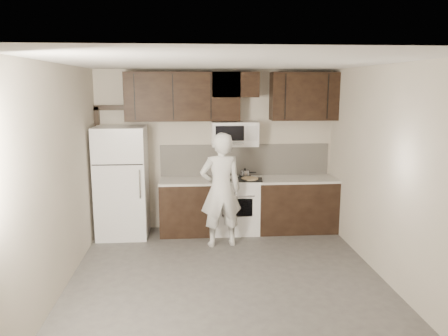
{
  "coord_description": "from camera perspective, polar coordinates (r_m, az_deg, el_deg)",
  "views": [
    {
      "loc": [
        -0.45,
        -5.11,
        2.44
      ],
      "look_at": [
        0.03,
        0.9,
        1.3
      ],
      "focal_mm": 35.0,
      "sensor_mm": 36.0,
      "label": 1
    }
  ],
  "objects": [
    {
      "name": "backsplash",
      "position": [
        7.51,
        2.77,
        1.08
      ],
      "size": [
        2.9,
        0.02,
        0.54
      ],
      "primitive_type": "cube",
      "color": "beige",
      "rests_on": "counter_run"
    },
    {
      "name": "ceiling",
      "position": [
        5.13,
        0.47,
        13.64
      ],
      "size": [
        4.5,
        4.5,
        0.0
      ],
      "primitive_type": "plane",
      "rotation": [
        3.14,
        0.0,
        0.0
      ],
      "color": "white",
      "rests_on": "back_wall"
    },
    {
      "name": "person",
      "position": [
        6.63,
        -0.42,
        -2.89
      ],
      "size": [
        0.7,
        0.51,
        1.76
      ],
      "primitive_type": "imported",
      "rotation": [
        0.0,
        0.0,
        3.29
      ],
      "color": "silver",
      "rests_on": "floor"
    },
    {
      "name": "stove",
      "position": [
        7.36,
        1.47,
        -4.86
      ],
      "size": [
        0.76,
        0.66,
        0.94
      ],
      "color": "white",
      "rests_on": "floor"
    },
    {
      "name": "refrigerator",
      "position": [
        7.25,
        -13.18,
        -1.8
      ],
      "size": [
        0.8,
        0.76,
        1.8
      ],
      "color": "white",
      "rests_on": "floor"
    },
    {
      "name": "microwave",
      "position": [
        7.25,
        1.41,
        4.49
      ],
      "size": [
        0.76,
        0.42,
        0.4
      ],
      "color": "white",
      "rests_on": "upper_cabinets"
    },
    {
      "name": "door_trim",
      "position": [
        7.56,
        -15.71,
        1.27
      ],
      "size": [
        0.5,
        0.08,
        2.12
      ],
      "color": "black",
      "rests_on": "floor"
    },
    {
      "name": "counter_run",
      "position": [
        7.4,
        3.81,
        -4.84
      ],
      "size": [
        2.95,
        0.64,
        0.91
      ],
      "color": "black",
      "rests_on": "floor"
    },
    {
      "name": "upper_cabinets",
      "position": [
        7.22,
        0.69,
        9.49
      ],
      "size": [
        3.48,
        0.35,
        0.78
      ],
      "color": "black",
      "rests_on": "back_wall"
    },
    {
      "name": "back_wall",
      "position": [
        7.45,
        -1.05,
        2.34
      ],
      "size": [
        4.0,
        0.0,
        4.0
      ],
      "primitive_type": "plane",
      "rotation": [
        1.57,
        0.0,
        0.0
      ],
      "color": "#BAB19E",
      "rests_on": "ground"
    },
    {
      "name": "baking_tray",
      "position": [
        7.15,
        3.39,
        -1.53
      ],
      "size": [
        0.44,
        0.35,
        0.02
      ],
      "primitive_type": "cube",
      "rotation": [
        0.0,
        0.0,
        -0.12
      ],
      "color": "black",
      "rests_on": "counter_run"
    },
    {
      "name": "pizza",
      "position": [
        7.15,
        3.39,
        -1.37
      ],
      "size": [
        0.31,
        0.31,
        0.02
      ],
      "primitive_type": "cylinder",
      "rotation": [
        0.0,
        0.0,
        -0.12
      ],
      "color": "beige",
      "rests_on": "baking_tray"
    },
    {
      "name": "saucepan",
      "position": [
        7.41,
        2.77,
        -0.71
      ],
      "size": [
        0.27,
        0.16,
        0.15
      ],
      "color": "silver",
      "rests_on": "stove"
    },
    {
      "name": "floor",
      "position": [
        5.68,
        0.43,
        -14.7
      ],
      "size": [
        4.5,
        4.5,
        0.0
      ],
      "primitive_type": "plane",
      "color": "#4C4A48",
      "rests_on": "ground"
    }
  ]
}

